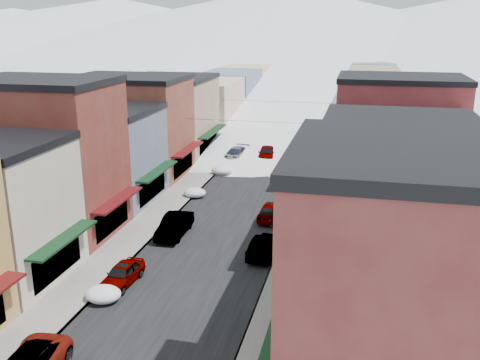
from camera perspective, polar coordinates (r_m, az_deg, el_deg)
The scene contains 33 objects.
road at distance 78.42m, azimuth 4.88°, elevation 4.35°, with size 10.00×160.00×0.01m, color black.
sidewalk_left at distance 79.56m, azimuth 0.15°, elevation 4.64°, with size 3.20×160.00×0.15m, color gray.
sidewalk_right at distance 77.80m, azimuth 9.71°, elevation 4.13°, with size 3.20×160.00×0.15m, color gray.
curb_left at distance 79.24m, azimuth 1.25°, elevation 4.59°, with size 0.10×160.00×0.15m, color slate.
curb_right at distance 77.89m, azimuth 8.57°, elevation 4.19°, with size 0.10×160.00×0.15m, color slate.
bldg_l_brick_near at distance 44.94m, azimuth -20.17°, elevation 2.24°, with size 12.30×8.20×12.50m.
bldg_l_grayblue at distance 52.21m, azimuth -14.55°, elevation 2.66°, with size 11.30×9.20×9.00m.
bldg_l_brick_far at distance 60.34m, azimuth -11.61°, elevation 5.68°, with size 13.30×9.20×11.00m.
bldg_l_tan at distance 69.15m, azimuth -7.43°, elevation 6.83°, with size 11.30×11.20×10.00m.
bldg_r_brick_near at distance 21.83m, azimuth 20.14°, elevation -12.97°, with size 12.30×9.20×12.50m.
bldg_r_green at distance 30.47m, azimuth 16.99°, elevation -7.13°, with size 11.30×9.20×9.50m.
bldg_r_blue at distance 38.73m, azimuth 16.25°, elevation -1.16°, with size 11.30×9.20×10.50m.
bldg_r_cream at distance 47.60m, azimuth 16.26°, elevation 1.19°, with size 12.30×9.20×9.00m.
bldg_r_brick_far at distance 56.11m, azimuth 16.43°, elevation 4.78°, with size 13.30×9.20×11.50m.
bldg_r_tan at distance 66.05m, azimuth 15.05°, elevation 5.72°, with size 11.30×11.20×9.50m.
distant_blocks at distance 100.27m, azimuth 6.83°, elevation 9.31°, with size 34.00×55.00×8.00m.
mountain_ridge at distance 294.62m, azimuth 7.30°, elevation 16.11°, with size 670.00×340.00×34.00m.
overhead_cables at distance 65.12m, azimuth 3.43°, elevation 7.40°, with size 16.40×15.04×0.04m.
car_silver_sedan at distance 36.40m, azimuth -12.46°, elevation -9.77°, with size 1.67×4.16×1.42m, color #A5A8AD.
car_dark_hatch at distance 43.43m, azimuth -7.00°, elevation -4.84°, with size 1.78×5.10×1.68m, color black.
car_silver_wagon at distance 66.18m, azimuth -0.45°, elevation 2.79°, with size 2.18×5.36×1.55m, color #A0A2A8.
car_green_sedan at distance 39.57m, azimuth 2.77°, elevation -7.04°, with size 1.64×4.70×1.55m, color black.
car_gray_suv at distance 46.66m, azimuth 3.46°, elevation -3.24°, with size 1.89×4.70×1.60m, color #9A9CA2.
car_black_sedan at distance 66.62m, azimuth 6.79°, elevation 2.79°, with size 2.28×5.60×1.63m, color black.
car_lane_silver at distance 66.39m, azimuth 2.86°, elevation 2.88°, with size 2.04×5.06×1.72m, color #92949A.
car_lane_white at distance 78.80m, azimuth 6.38°, elevation 4.88°, with size 2.30×4.98×1.38m, color white.
parking_sign at distance 31.29m, azimuth 3.87°, elevation -12.16°, with size 0.07×0.34×2.49m.
trash_can at distance 40.89m, azimuth 5.28°, elevation -6.39°, with size 0.64×0.64×1.08m.
streetlamp_near at distance 45.72m, azimuth 7.03°, elevation -0.83°, with size 0.38×0.38×4.54m.
streetlamp_far at distance 66.37m, azimuth 8.30°, elevation 4.71°, with size 0.39×0.39×4.69m.
snow_pile_near at distance 34.79m, azimuth -14.28°, elevation -11.68°, with size 2.25×2.58×0.95m.
snow_pile_mid at distance 52.63m, azimuth -4.79°, elevation -1.34°, with size 2.18×2.54×0.92m.
snow_pile_far at distance 60.07m, azimuth -1.88°, elevation 1.04°, with size 2.39×2.67×1.01m.
Camera 1 is at (10.50, -15.91, 16.69)m, focal length 40.00 mm.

